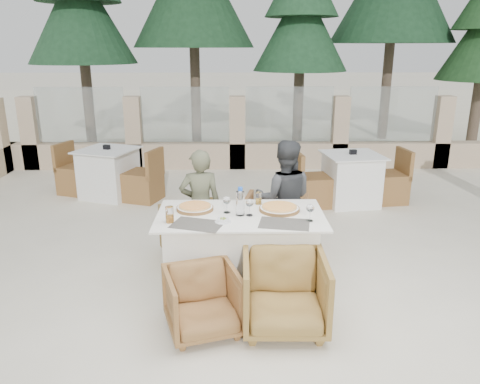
{
  "coord_description": "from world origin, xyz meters",
  "views": [
    {
      "loc": [
        -0.08,
        -4.22,
        2.31
      ],
      "look_at": [
        -0.02,
        0.28,
        0.9
      ],
      "focal_mm": 35.0,
      "sensor_mm": 36.0,
      "label": 1
    }
  ],
  "objects_px": {
    "beer_glass_left": "(170,215)",
    "armchair_near_left": "(203,301)",
    "dining_table": "(240,251)",
    "diner_left": "(200,206)",
    "wine_glass_near": "(250,206)",
    "water_bottle": "(240,201)",
    "olive_dish": "(223,220)",
    "pizza_right": "(279,208)",
    "armchair_far_right": "(275,225)",
    "armchair_near_right": "(284,293)",
    "wine_glass_centre": "(227,204)",
    "beer_glass_right": "(259,198)",
    "wine_glass_corner": "(310,212)",
    "pizza_left": "(195,208)",
    "bg_table_b": "(351,179)",
    "diner_right": "(284,199)",
    "armchair_far_left": "(195,233)",
    "bg_table_a": "(109,173)"
  },
  "relations": [
    {
      "from": "bg_table_b",
      "to": "armchair_near_left",
      "type": "bearing_deg",
      "value": -129.1
    },
    {
      "from": "diner_right",
      "to": "beer_glass_left",
      "type": "bearing_deg",
      "value": 45.64
    },
    {
      "from": "beer_glass_left",
      "to": "armchair_near_left",
      "type": "height_order",
      "value": "beer_glass_left"
    },
    {
      "from": "wine_glass_near",
      "to": "water_bottle",
      "type": "bearing_deg",
      "value": 172.18
    },
    {
      "from": "dining_table",
      "to": "water_bottle",
      "type": "bearing_deg",
      "value": -97.23
    },
    {
      "from": "pizza_left",
      "to": "beer_glass_left",
      "type": "distance_m",
      "value": 0.4
    },
    {
      "from": "wine_glass_near",
      "to": "bg_table_b",
      "type": "bearing_deg",
      "value": 58.0
    },
    {
      "from": "water_bottle",
      "to": "armchair_near_right",
      "type": "relative_size",
      "value": 0.39
    },
    {
      "from": "beer_glass_right",
      "to": "armchair_near_left",
      "type": "distance_m",
      "value": 1.3
    },
    {
      "from": "armchair_near_left",
      "to": "pizza_left",
      "type": "bearing_deg",
      "value": 80.86
    },
    {
      "from": "wine_glass_near",
      "to": "olive_dish",
      "type": "bearing_deg",
      "value": -144.96
    },
    {
      "from": "diner_right",
      "to": "water_bottle",
      "type": "bearing_deg",
      "value": 62.85
    },
    {
      "from": "water_bottle",
      "to": "wine_glass_centre",
      "type": "height_order",
      "value": "water_bottle"
    },
    {
      "from": "pizza_right",
      "to": "wine_glass_near",
      "type": "relative_size",
      "value": 2.15
    },
    {
      "from": "wine_glass_near",
      "to": "beer_glass_left",
      "type": "bearing_deg",
      "value": -167.05
    },
    {
      "from": "wine_glass_centre",
      "to": "armchair_far_right",
      "type": "relative_size",
      "value": 0.25
    },
    {
      "from": "wine_glass_corner",
      "to": "pizza_right",
      "type": "bearing_deg",
      "value": 130.64
    },
    {
      "from": "diner_left",
      "to": "armchair_near_left",
      "type": "bearing_deg",
      "value": 86.57
    },
    {
      "from": "olive_dish",
      "to": "wine_glass_near",
      "type": "bearing_deg",
      "value": 35.04
    },
    {
      "from": "armchair_far_right",
      "to": "diner_right",
      "type": "relative_size",
      "value": 0.54
    },
    {
      "from": "armchair_far_left",
      "to": "bg_table_b",
      "type": "height_order",
      "value": "bg_table_b"
    },
    {
      "from": "water_bottle",
      "to": "olive_dish",
      "type": "distance_m",
      "value": 0.27
    },
    {
      "from": "pizza_left",
      "to": "diner_left",
      "type": "bearing_deg",
      "value": 88.52
    },
    {
      "from": "pizza_left",
      "to": "wine_glass_corner",
      "type": "relative_size",
      "value": 1.97
    },
    {
      "from": "pizza_left",
      "to": "armchair_near_left",
      "type": "height_order",
      "value": "pizza_left"
    },
    {
      "from": "water_bottle",
      "to": "diner_right",
      "type": "height_order",
      "value": "diner_right"
    },
    {
      "from": "dining_table",
      "to": "beer_glass_right",
      "type": "bearing_deg",
      "value": 57.82
    },
    {
      "from": "pizza_left",
      "to": "armchair_far_right",
      "type": "relative_size",
      "value": 0.5
    },
    {
      "from": "beer_glass_right",
      "to": "diner_right",
      "type": "xyz_separation_m",
      "value": [
        0.31,
        0.46,
        -0.16
      ]
    },
    {
      "from": "diner_left",
      "to": "bg_table_a",
      "type": "bearing_deg",
      "value": -62.98
    },
    {
      "from": "beer_glass_right",
      "to": "bg_table_b",
      "type": "xyz_separation_m",
      "value": [
        1.53,
        2.28,
        -0.45
      ]
    },
    {
      "from": "armchair_far_right",
      "to": "bg_table_a",
      "type": "height_order",
      "value": "bg_table_a"
    },
    {
      "from": "wine_glass_corner",
      "to": "wine_glass_centre",
      "type": "bearing_deg",
      "value": 162.58
    },
    {
      "from": "beer_glass_left",
      "to": "armchair_near_right",
      "type": "xyz_separation_m",
      "value": [
        1.01,
        -0.51,
        -0.52
      ]
    },
    {
      "from": "beer_glass_right",
      "to": "armchair_near_left",
      "type": "xyz_separation_m",
      "value": [
        -0.51,
        -1.05,
        -0.56
      ]
    },
    {
      "from": "water_bottle",
      "to": "bg_table_a",
      "type": "relative_size",
      "value": 0.17
    },
    {
      "from": "pizza_right",
      "to": "armchair_far_right",
      "type": "height_order",
      "value": "pizza_right"
    },
    {
      "from": "beer_glass_left",
      "to": "pizza_left",
      "type": "bearing_deg",
      "value": 59.07
    },
    {
      "from": "beer_glass_left",
      "to": "armchair_near_right",
      "type": "bearing_deg",
      "value": -26.83
    },
    {
      "from": "armchair_near_left",
      "to": "armchair_near_right",
      "type": "height_order",
      "value": "armchair_near_right"
    },
    {
      "from": "wine_glass_centre",
      "to": "armchair_far_right",
      "type": "height_order",
      "value": "wine_glass_centre"
    },
    {
      "from": "pizza_right",
      "to": "wine_glass_centre",
      "type": "bearing_deg",
      "value": -174.04
    },
    {
      "from": "bg_table_b",
      "to": "diner_right",
      "type": "bearing_deg",
      "value": -131.37
    },
    {
      "from": "dining_table",
      "to": "pizza_right",
      "type": "distance_m",
      "value": 0.57
    },
    {
      "from": "wine_glass_centre",
      "to": "beer_glass_left",
      "type": "bearing_deg",
      "value": -154.14
    },
    {
      "from": "pizza_left",
      "to": "water_bottle",
      "type": "bearing_deg",
      "value": -19.7
    },
    {
      "from": "water_bottle",
      "to": "armchair_far_left",
      "type": "relative_size",
      "value": 0.41
    },
    {
      "from": "dining_table",
      "to": "diner_left",
      "type": "distance_m",
      "value": 0.83
    },
    {
      "from": "wine_glass_centre",
      "to": "diner_right",
      "type": "height_order",
      "value": "diner_right"
    },
    {
      "from": "dining_table",
      "to": "pizza_right",
      "type": "xyz_separation_m",
      "value": [
        0.38,
        0.1,
        0.41
      ]
    }
  ]
}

